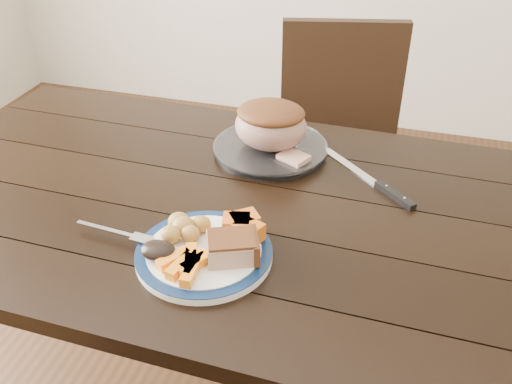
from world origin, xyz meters
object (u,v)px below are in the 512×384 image
(carving_knife, at_px, (383,187))
(dinner_plate, at_px, (204,254))
(chair_far, at_px, (340,147))
(serving_platter, at_px, (270,150))
(pork_slice, at_px, (232,248))
(roast_joint, at_px, (271,126))
(fork, at_px, (120,233))
(dining_table, at_px, (226,232))

(carving_knife, bearing_deg, dinner_plate, -89.81)
(chair_far, distance_m, serving_platter, 0.56)
(pork_slice, relative_size, roast_joint, 0.51)
(chair_far, bearing_deg, fork, 57.95)
(dining_table, xyz_separation_m, carving_knife, (0.34, 0.15, 0.10))
(dinner_plate, xyz_separation_m, fork, (-0.19, 0.00, 0.01))
(dining_table, height_order, dinner_plate, dinner_plate)
(chair_far, height_order, fork, chair_far)
(pork_slice, xyz_separation_m, carving_knife, (0.26, 0.36, -0.04))
(fork, xyz_separation_m, carving_knife, (0.50, 0.35, -0.01))
(chair_far, xyz_separation_m, serving_platter, (-0.12, -0.49, 0.23))
(chair_far, bearing_deg, dining_table, 64.45)
(serving_platter, height_order, carving_knife, serving_platter)
(serving_platter, relative_size, fork, 1.63)
(dining_table, xyz_separation_m, roast_joint, (0.04, 0.24, 0.17))
(chair_far, xyz_separation_m, pork_slice, (-0.08, -0.94, 0.27))
(roast_joint, bearing_deg, pork_slice, -84.39)
(dinner_plate, bearing_deg, chair_far, 81.72)
(roast_joint, bearing_deg, dinner_plate, -92.10)
(dinner_plate, height_order, roast_joint, roast_joint)
(serving_platter, xyz_separation_m, carving_knife, (0.30, -0.10, -0.00))
(fork, bearing_deg, pork_slice, 3.66)
(pork_slice, distance_m, carving_knife, 0.44)
(pork_slice, xyz_separation_m, fork, (-0.25, 0.01, -0.02))
(dinner_plate, xyz_separation_m, carving_knife, (0.32, 0.35, -0.00))
(dinner_plate, distance_m, carving_knife, 0.47)
(fork, bearing_deg, dining_table, 56.74)
(pork_slice, bearing_deg, roast_joint, 95.61)
(roast_joint, distance_m, carving_knife, 0.32)
(roast_joint, height_order, carving_knife, roast_joint)
(chair_far, relative_size, dinner_plate, 3.40)
(serving_platter, bearing_deg, dinner_plate, -92.10)
(serving_platter, bearing_deg, pork_slice, -84.39)
(chair_far, relative_size, carving_knife, 3.71)
(fork, relative_size, carving_knife, 0.71)
(fork, bearing_deg, roast_joint, 70.66)
(serving_platter, xyz_separation_m, fork, (-0.20, -0.45, 0.01))
(serving_platter, bearing_deg, fork, -114.30)
(dinner_plate, relative_size, roast_joint, 1.48)
(pork_slice, bearing_deg, carving_knife, 54.14)
(pork_slice, xyz_separation_m, roast_joint, (-0.04, 0.45, 0.04))
(serving_platter, height_order, roast_joint, roast_joint)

